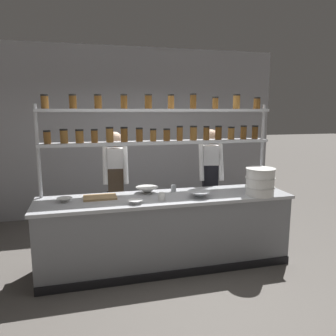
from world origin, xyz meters
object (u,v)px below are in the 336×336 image
Objects in this scene: chef_center at (210,177)px; serving_cup_by_board at (174,188)px; chef_left at (116,181)px; container_stack at (260,182)px; prep_bowl_near_right at (199,194)px; prep_bowl_center_front at (65,200)px; prep_bowl_near_left at (147,190)px; cutting_board at (100,197)px; prep_bowl_center_back at (135,202)px; spice_shelf_unit at (160,129)px; serving_cup_front at (162,197)px.

serving_cup_by_board is at bearing -134.51° from chef_center.
container_stack is at bearing -26.75° from chef_left.
prep_bowl_center_front is at bearing 173.21° from prep_bowl_near_right.
container_stack is 1.26× the size of prep_bowl_near_left.
serving_cup_by_board is at bearing -1.87° from prep_bowl_near_left.
prep_bowl_near_right is (0.58, -0.37, -0.00)m from prep_bowl_near_left.
prep_bowl_center_back reaches higher than cutting_board.
prep_bowl_near_right reaches higher than prep_bowl_center_front.
prep_bowl_near_right reaches higher than prep_bowl_center_back.
container_stack is at bearing -18.66° from prep_bowl_near_left.
chef_left is 4.53× the size of container_stack.
spice_shelf_unit is 10.77× the size of prep_bowl_near_right.
prep_bowl_near_right is at bearing -32.47° from prep_bowl_near_left.
serving_cup_by_board is (0.25, 0.39, -0.00)m from serving_cup_front.
chef_center is 0.84m from serving_cup_by_board.
prep_bowl_near_left reaches higher than prep_bowl_center_front.
container_stack is 2.41m from prep_bowl_center_front.
spice_shelf_unit is 32.45× the size of serving_cup_front.
container_stack reaches higher than serving_cup_front.
chef_center is 4.27× the size of cutting_board.
serving_cup_by_board is (0.70, -0.62, -0.01)m from chef_left.
chef_left is 0.70m from prep_bowl_near_left.
spice_shelf_unit is 7.68× the size of cutting_board.
serving_cup_front is 1.07× the size of serving_cup_by_board.
serving_cup_front is at bearing -60.79° from chef_left.
prep_bowl_center_front is 0.85m from prep_bowl_center_back.
chef_center reaches higher than prep_bowl_near_right.
spice_shelf_unit is 0.99m from prep_bowl_near_right.
prep_bowl_center_front is at bearing 160.61° from prep_bowl_center_back.
serving_cup_by_board is at bearing 5.72° from cutting_board.
spice_shelf_unit reaches higher than serving_cup_front.
spice_shelf_unit reaches higher than prep_bowl_near_left.
chef_left reaches higher than prep_bowl_center_front.
spice_shelf_unit is at bearing 128.78° from prep_bowl_near_right.
serving_cup_by_board reaches higher than prep_bowl_near_right.
spice_shelf_unit reaches higher than chef_center.
container_stack is at bearing -58.37° from chef_center.
serving_cup_front is at bearing 10.77° from prep_bowl_center_back.
prep_bowl_near_right is (-0.79, 0.09, -0.14)m from container_stack.
cutting_board is at bearing -149.16° from chef_center.
prep_bowl_near_left is (0.35, -0.61, -0.01)m from chef_left.
container_stack is at bearing -0.08° from prep_bowl_center_back.
chef_left is 5.92× the size of prep_bowl_near_right.
serving_cup_front is (-0.10, -0.50, -0.78)m from spice_shelf_unit.
prep_bowl_center_back is 0.33m from serving_cup_front.
prep_bowl_near_left is 0.69m from prep_bowl_near_right.
serving_cup_by_board is at bearing 6.95° from prep_bowl_center_front.
cutting_board is at bearing 157.83° from serving_cup_front.
cutting_board is at bearing -104.95° from chef_left.
chef_left is 2.03m from container_stack.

